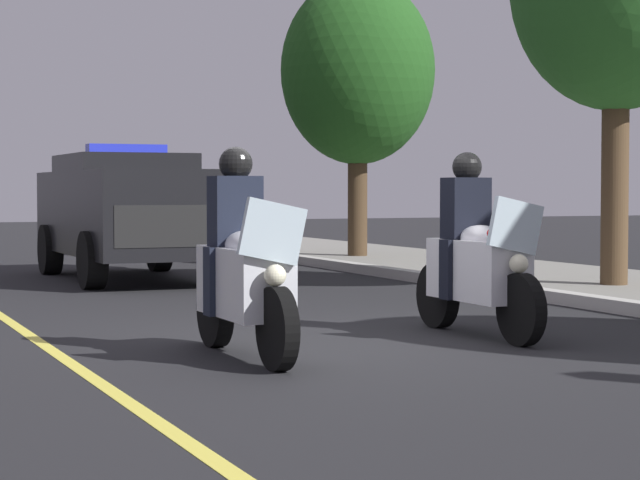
{
  "coord_description": "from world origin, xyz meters",
  "views": [
    {
      "loc": [
        9.78,
        -4.31,
        1.37
      ],
      "look_at": [
        -0.28,
        0.0,
        0.9
      ],
      "focal_mm": 66.44,
      "sensor_mm": 36.0,
      "label": 1
    }
  ],
  "objects_px": {
    "police_motorcycle_lead_left": "(243,272)",
    "cyclist_background": "(208,217)",
    "police_suv": "(128,209)",
    "tree_far_back": "(358,72)",
    "police_motorcycle_lead_right": "(476,261)"
  },
  "relations": [
    {
      "from": "police_motorcycle_lead_right",
      "to": "tree_far_back",
      "type": "relative_size",
      "value": 0.4
    },
    {
      "from": "cyclist_background",
      "to": "tree_far_back",
      "type": "distance_m",
      "value": 3.95
    },
    {
      "from": "tree_far_back",
      "to": "police_suv",
      "type": "bearing_deg",
      "value": -61.23
    },
    {
      "from": "police_motorcycle_lead_left",
      "to": "police_suv",
      "type": "distance_m",
      "value": 8.66
    },
    {
      "from": "police_motorcycle_lead_left",
      "to": "police_motorcycle_lead_right",
      "type": "xyz_separation_m",
      "value": [
        -0.48,
        2.46,
        0.0
      ]
    },
    {
      "from": "cyclist_background",
      "to": "tree_far_back",
      "type": "xyz_separation_m",
      "value": [
        0.84,
        2.71,
        2.75
      ]
    },
    {
      "from": "police_motorcycle_lead_right",
      "to": "cyclist_background",
      "type": "height_order",
      "value": "police_motorcycle_lead_right"
    },
    {
      "from": "police_suv",
      "to": "cyclist_background",
      "type": "height_order",
      "value": "police_suv"
    },
    {
      "from": "cyclist_background",
      "to": "police_suv",
      "type": "bearing_deg",
      "value": -33.67
    },
    {
      "from": "police_motorcycle_lead_right",
      "to": "police_suv",
      "type": "height_order",
      "value": "police_suv"
    },
    {
      "from": "police_motorcycle_lead_right",
      "to": "tree_far_back",
      "type": "height_order",
      "value": "tree_far_back"
    },
    {
      "from": "police_motorcycle_lead_right",
      "to": "cyclist_background",
      "type": "xyz_separation_m",
      "value": [
        -11.76,
        1.16,
        0.14
      ]
    },
    {
      "from": "police_suv",
      "to": "cyclist_background",
      "type": "distance_m",
      "value": 4.41
    },
    {
      "from": "police_motorcycle_lead_left",
      "to": "cyclist_background",
      "type": "xyz_separation_m",
      "value": [
        -12.23,
        3.63,
        0.14
      ]
    },
    {
      "from": "police_motorcycle_lead_right",
      "to": "police_motorcycle_lead_left",
      "type": "bearing_deg",
      "value": -79.06
    }
  ]
}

